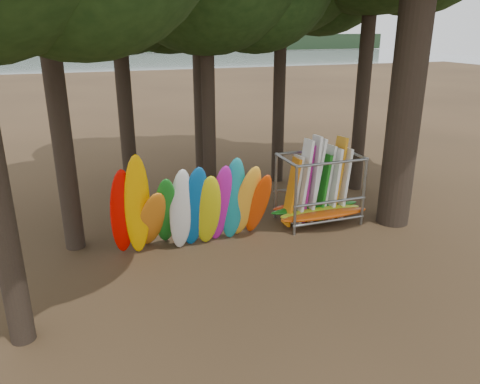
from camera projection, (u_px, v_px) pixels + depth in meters
name	position (u px, v px, depth m)	size (l,w,h in m)	color
ground	(277.00, 251.00, 13.56)	(120.00, 120.00, 0.00)	#47331E
lake	(107.00, 71.00, 66.82)	(160.00, 160.00, 0.00)	gray
far_shore	(89.00, 44.00, 110.53)	(160.00, 4.00, 4.00)	black
kayak_row	(194.00, 208.00, 13.25)	(4.60, 1.85, 3.25)	#E50801
storage_rack	(318.00, 191.00, 15.34)	(3.21, 1.52, 2.91)	gray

